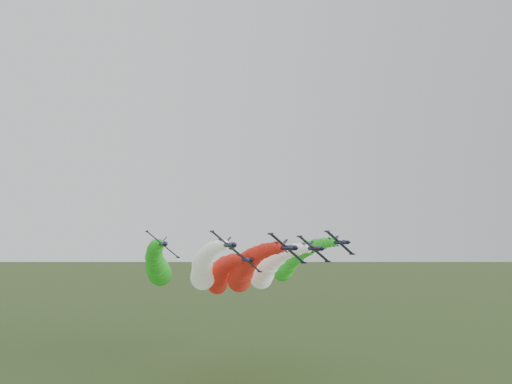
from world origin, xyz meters
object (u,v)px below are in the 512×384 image
at_px(jet_inner_left, 203,268).
at_px(jet_lead, 244,270).
at_px(jet_outer_right, 290,262).
at_px(jet_trail, 220,275).
at_px(jet_inner_right, 267,269).
at_px(jet_outer_left, 157,266).

bearing_deg(jet_inner_left, jet_lead, -36.78).
bearing_deg(jet_lead, jet_outer_right, 42.54).
bearing_deg(jet_trail, jet_inner_right, -36.50).
height_order(jet_inner_right, jet_outer_right, jet_outer_right).
relative_size(jet_lead, jet_inner_right, 1.00).
relative_size(jet_inner_right, jet_outer_left, 1.00).
xyz_separation_m(jet_lead, jet_outer_left, (-20.05, 20.15, 0.31)).
distance_m(jet_lead, jet_inner_left, 11.71).
bearing_deg(jet_inner_right, jet_trail, 143.50).
bearing_deg(jet_inner_left, jet_outer_right, 22.02).
bearing_deg(jet_outer_left, jet_inner_left, -50.93).
relative_size(jet_lead, jet_trail, 1.00).
bearing_deg(jet_inner_left, jet_outer_left, 129.07).
distance_m(jet_inner_right, jet_outer_left, 31.89).
height_order(jet_inner_left, jet_outer_right, jet_outer_right).
bearing_deg(jet_inner_right, jet_outer_left, 166.73).
bearing_deg(jet_lead, jet_inner_right, 49.47).
xyz_separation_m(jet_inner_right, jet_trail, (-12.11, 8.96, -2.11)).
bearing_deg(jet_outer_right, jet_inner_right, -147.26).
relative_size(jet_lead, jet_outer_left, 1.00).
bearing_deg(jet_trail, jet_outer_left, -175.02).
height_order(jet_lead, jet_trail, jet_lead).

